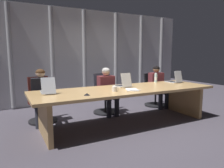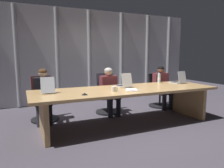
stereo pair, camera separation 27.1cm
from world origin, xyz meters
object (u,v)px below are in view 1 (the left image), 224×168
object	(u,v)px
laptop_left_end	(48,90)
office_chair_left_end	(42,105)
spiral_notepad	(132,90)
person_left_end	(41,93)
office_chair_center	(154,93)
water_bottle_primary	(156,78)
person_left_mid	(108,88)
laptop_center	(174,80)
laptop_left_mid	(123,84)
person_center	(158,84)
conference_mic_left_side	(87,94)
office_chair_left_mid	(105,98)
coffee_mug_near	(115,89)

from	to	relation	value
laptop_left_end	office_chair_left_end	size ratio (longest dim) A/B	0.48
spiral_notepad	person_left_end	bearing A→B (deg)	168.83
office_chair_center	water_bottle_primary	distance (m)	0.84
laptop_left_end	office_chair_center	size ratio (longest dim) A/B	0.51
office_chair_left_end	person_left_mid	xyz separation A→B (m)	(1.51, -0.16, 0.28)
laptop_center	office_chair_center	distance (m)	0.89
laptop_center	laptop_left_mid	bearing A→B (deg)	86.03
office_chair_left_end	person_center	world-z (taller)	person_center
conference_mic_left_side	laptop_left_mid	bearing A→B (deg)	27.44
laptop_left_end	person_left_end	bearing A→B (deg)	6.16
laptop_left_end	laptop_center	world-z (taller)	laptop_center
person_left_mid	office_chair_left_end	bearing A→B (deg)	-94.95
laptop_left_end	office_chair_center	bearing A→B (deg)	-71.47
laptop_left_mid	person_left_end	bearing A→B (deg)	64.51
spiral_notepad	office_chair_left_mid	bearing A→B (deg)	113.92
laptop_left_mid	coffee_mug_near	world-z (taller)	laptop_left_mid
laptop_left_end	spiral_notepad	bearing A→B (deg)	-101.99
laptop_center	office_chair_center	size ratio (longest dim) A/B	0.43
person_center	office_chair_center	bearing A→B (deg)	179.71
laptop_left_mid	office_chair_left_end	world-z (taller)	laptop_left_mid
laptop_left_mid	laptop_left_end	bearing A→B (deg)	85.69
office_chair_center	spiral_notepad	xyz separation A→B (m)	(-1.55, -1.21, 0.41)
laptop_left_end	laptop_center	xyz separation A→B (m)	(3.05, 0.01, 0.00)
laptop_left_mid	conference_mic_left_side	world-z (taller)	laptop_left_mid
office_chair_left_end	coffee_mug_near	xyz separation A→B (m)	(1.15, -1.19, 0.44)
laptop_center	office_chair_left_mid	xyz separation A→B (m)	(-1.55, 0.76, -0.45)
laptop_center	office_chair_left_end	world-z (taller)	laptop_center
laptop_left_end	office_chair_left_end	xyz separation A→B (m)	(-0.00, 0.77, -0.45)
office_chair_center	coffee_mug_near	bearing A→B (deg)	-67.35
office_chair_left_mid	person_center	distance (m)	1.58
laptop_left_end	laptop_left_mid	distance (m)	1.56
laptop_left_end	spiral_notepad	size ratio (longest dim) A/B	1.26
office_chair_left_mid	person_center	xyz separation A→B (m)	(1.54, -0.16, 0.28)
conference_mic_left_side	office_chair_left_mid	bearing A→B (deg)	53.78
laptop_left_mid	conference_mic_left_side	bearing A→B (deg)	113.15
person_center	conference_mic_left_side	distance (m)	2.75
coffee_mug_near	conference_mic_left_side	xyz separation A→B (m)	(-0.60, -0.11, -0.03)
office_chair_center	person_left_end	distance (m)	3.10
person_left_end	office_chair_left_mid	bearing A→B (deg)	101.35
laptop_center	person_left_end	world-z (taller)	person_left_end
laptop_left_end	person_left_end	world-z (taller)	person_left_end
coffee_mug_near	spiral_notepad	world-z (taller)	coffee_mug_near
laptop_center	office_chair_left_mid	size ratio (longest dim) A/B	0.40
person_left_mid	conference_mic_left_side	bearing A→B (deg)	-38.81
laptop_center	office_chair_left_mid	world-z (taller)	laptop_center
laptop_center	person_left_end	xyz separation A→B (m)	(-3.07, 0.60, -0.16)
laptop_center	coffee_mug_near	xyz separation A→B (m)	(-1.91, -0.43, -0.01)
office_chair_left_mid	office_chair_center	xyz separation A→B (m)	(1.56, -0.01, -0.02)
person_left_mid	laptop_left_mid	bearing A→B (deg)	6.76
person_left_end	coffee_mug_near	size ratio (longest dim) A/B	8.31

